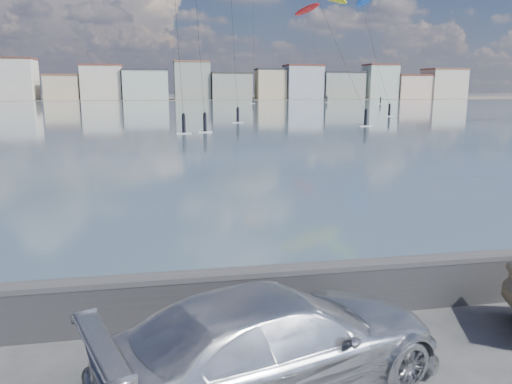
% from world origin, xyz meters
% --- Properties ---
extents(bay_water, '(500.00, 177.00, 0.00)m').
position_xyz_m(bay_water, '(0.00, 91.50, 0.01)').
color(bay_water, '#38555D').
rests_on(bay_water, ground).
extents(far_shore_strip, '(500.00, 60.00, 0.00)m').
position_xyz_m(far_shore_strip, '(0.00, 200.00, 0.01)').
color(far_shore_strip, '#4C473D').
rests_on(far_shore_strip, ground).
extents(seawall, '(400.00, 0.36, 1.08)m').
position_xyz_m(seawall, '(0.00, 2.70, 0.58)').
color(seawall, '#28282B').
rests_on(seawall, ground).
extents(far_buildings, '(240.79, 13.26, 14.60)m').
position_xyz_m(far_buildings, '(1.31, 186.00, 6.03)').
color(far_buildings, beige).
rests_on(far_buildings, ground).
extents(car_silver, '(5.67, 3.77, 1.52)m').
position_xyz_m(car_silver, '(0.64, 0.46, 0.76)').
color(car_silver, silver).
rests_on(car_silver, ground).
extents(kitesurfer_6, '(5.67, 11.23, 30.27)m').
position_xyz_m(kitesurfer_6, '(54.88, 128.71, 27.70)').
color(kitesurfer_6, blue).
rests_on(kitesurfer_6, ground).
extents(kitesurfer_11, '(7.93, 19.28, 30.82)m').
position_xyz_m(kitesurfer_11, '(45.95, 154.69, 28.45)').
color(kitesurfer_11, red).
rests_on(kitesurfer_11, ground).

